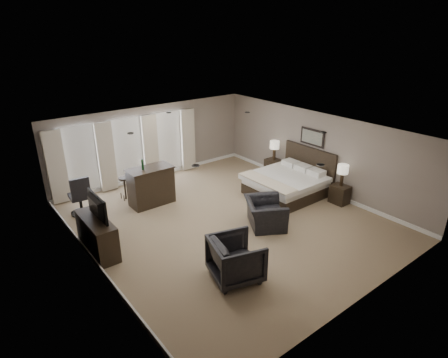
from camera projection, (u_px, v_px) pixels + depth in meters
room at (227, 178)px, 10.16m from camera, size 7.60×8.60×2.64m
window_bay at (129, 151)px, 12.62m from camera, size 5.25×0.20×2.30m
bed at (286, 175)px, 12.00m from camera, size 2.21×2.11×1.41m
nightstand_near at (340, 194)px, 11.60m from camera, size 0.44×0.53×0.58m
nightstand_far at (273, 168)px, 13.71m from camera, size 0.46×0.56×0.61m
lamp_near at (342, 175)px, 11.36m from camera, size 0.33×0.33×0.68m
lamp_far at (274, 150)px, 13.46m from camera, size 0.34×0.34×0.70m
wall_art at (312, 137)px, 12.23m from camera, size 0.04×0.96×0.56m
dresser at (97, 235)px, 9.05m from camera, size 0.50×1.55×0.90m
tv at (94, 217)px, 8.85m from camera, size 0.61×1.06×0.14m
armchair_near at (265, 209)px, 10.21m from camera, size 1.24×1.39×1.02m
armchair_far at (236, 257)px, 8.07m from camera, size 1.22×1.26×1.07m
bar_counter at (151, 186)px, 11.44m from camera, size 1.37×0.71×1.19m
bar_stool_left at (125, 188)px, 11.84m from camera, size 0.40×0.40×0.74m
bar_stool_right at (163, 177)px, 12.68m from camera, size 0.43×0.43×0.73m
desk_chair at (79, 195)px, 10.82m from camera, size 0.66×0.66×1.22m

